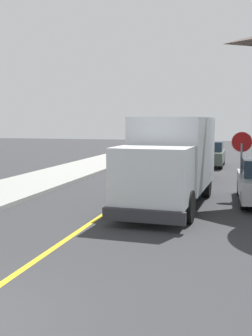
{
  "coord_description": "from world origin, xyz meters",
  "views": [
    {
      "loc": [
        4.31,
        -5.04,
        3.09
      ],
      "look_at": [
        0.39,
        9.29,
        1.4
      ],
      "focal_mm": 44.88,
      "sensor_mm": 36.0,
      "label": 1
    }
  ],
  "objects_px": {
    "stop_sign": "(242,152)",
    "box_truck": "(172,157)",
    "parked_car_near": "(192,165)",
    "parked_car_mid": "(210,155)"
  },
  "relations": [
    {
      "from": "parked_car_near",
      "to": "stop_sign",
      "type": "distance_m",
      "value": 5.51
    },
    {
      "from": "box_truck",
      "to": "parked_car_near",
      "type": "xyz_separation_m",
      "value": [
        -0.01,
        6.7,
        -0.97
      ]
    },
    {
      "from": "parked_car_near",
      "to": "stop_sign",
      "type": "bearing_deg",
      "value": -62.8
    },
    {
      "from": "stop_sign",
      "to": "parked_car_near",
      "type": "bearing_deg",
      "value": 117.2
    },
    {
      "from": "box_truck",
      "to": "stop_sign",
      "type": "bearing_deg",
      "value": 37.57
    },
    {
      "from": "box_truck",
      "to": "parked_car_mid",
      "type": "xyz_separation_m",
      "value": [
        0.47,
        13.51,
        -0.97
      ]
    },
    {
      "from": "box_truck",
      "to": "stop_sign",
      "type": "relative_size",
      "value": 2.75
    },
    {
      "from": "box_truck",
      "to": "parked_car_near",
      "type": "distance_m",
      "value": 6.77
    },
    {
      "from": "stop_sign",
      "to": "box_truck",
      "type": "bearing_deg",
      "value": -142.43
    },
    {
      "from": "parked_car_mid",
      "to": "stop_sign",
      "type": "bearing_deg",
      "value": -80.29
    }
  ]
}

